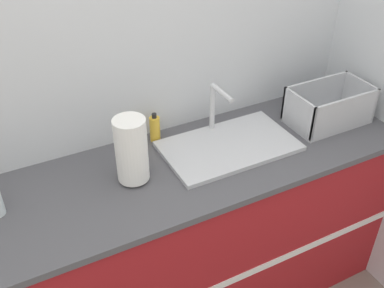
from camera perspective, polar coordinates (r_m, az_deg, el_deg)
wall_back at (r=1.95m, az=-8.72°, el=10.52°), size 4.68×0.06×2.60m
counter_cabinet at (r=2.19m, az=-3.75°, el=-13.17°), size 2.31×0.62×0.92m
sink at (r=2.02m, az=4.63°, el=0.01°), size 0.59×0.35×0.25m
paper_towel_roll at (r=1.77m, az=-7.69°, el=-0.81°), size 0.13×0.13×0.28m
dish_rack at (r=2.27m, az=16.93°, el=4.27°), size 0.39×0.23×0.18m
soap_dispenser at (r=2.04m, az=-4.74°, el=1.97°), size 0.05×0.05×0.14m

